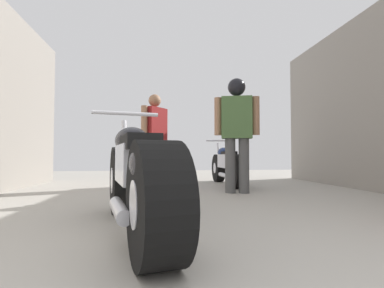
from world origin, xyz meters
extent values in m
plane|color=#A8A399|center=(0.00, 3.18, 0.00)|extent=(15.26, 15.26, 0.00)
cylinder|color=black|center=(-0.85, 2.67, 0.33)|extent=(0.37, 0.69, 0.66)
cylinder|color=silver|center=(-0.85, 2.67, 0.33)|extent=(0.29, 0.30, 0.25)
cylinder|color=black|center=(-0.54, 1.21, 0.33)|extent=(0.37, 0.69, 0.66)
cylinder|color=silver|center=(-0.54, 1.21, 0.33)|extent=(0.29, 0.30, 0.25)
cube|color=silver|center=(-0.69, 1.94, 0.51)|extent=(0.38, 0.70, 0.29)
ellipsoid|color=black|center=(-0.74, 2.16, 0.70)|extent=(0.37, 0.58, 0.23)
cube|color=black|center=(-0.66, 1.76, 0.67)|extent=(0.33, 0.53, 0.10)
ellipsoid|color=black|center=(-0.55, 1.26, 0.54)|extent=(0.36, 0.50, 0.25)
cylinder|color=silver|center=(-0.84, 2.63, 0.64)|extent=(0.11, 0.26, 0.60)
cylinder|color=silver|center=(-0.84, 2.59, 0.99)|extent=(0.63, 0.17, 0.04)
cylinder|color=silver|center=(-0.77, 1.61, 0.23)|extent=(0.21, 0.57, 0.09)
cylinder|color=black|center=(0.83, 5.97, 0.30)|extent=(0.18, 0.60, 0.60)
cylinder|color=silver|center=(0.83, 5.97, 0.30)|extent=(0.18, 0.23, 0.23)
cylinder|color=black|center=(0.86, 4.62, 0.30)|extent=(0.18, 0.60, 0.60)
cylinder|color=silver|center=(0.86, 4.62, 0.30)|extent=(0.18, 0.23, 0.23)
cube|color=silver|center=(0.84, 5.30, 0.47)|extent=(0.24, 0.60, 0.26)
ellipsoid|color=navy|center=(0.84, 5.50, 0.63)|extent=(0.25, 0.49, 0.20)
cube|color=black|center=(0.85, 5.13, 0.61)|extent=(0.22, 0.45, 0.09)
ellipsoid|color=navy|center=(0.86, 4.67, 0.48)|extent=(0.25, 0.42, 0.22)
cylinder|color=silver|center=(0.83, 5.93, 0.58)|extent=(0.05, 0.24, 0.54)
cylinder|color=silver|center=(0.83, 5.90, 0.89)|extent=(0.58, 0.05, 0.03)
cylinder|color=silver|center=(0.72, 5.01, 0.21)|extent=(0.10, 0.51, 0.08)
cylinder|color=#2D3851|center=(-0.63, 4.92, 0.41)|extent=(0.22, 0.22, 0.81)
cylinder|color=#2D3851|center=(-0.50, 5.08, 0.41)|extent=(0.22, 0.22, 0.81)
cube|color=maroon|center=(-0.56, 5.00, 1.13)|extent=(0.47, 0.50, 0.62)
cylinder|color=#9E7051|center=(-0.74, 4.79, 1.15)|extent=(0.16, 0.16, 0.57)
cylinder|color=#9E7051|center=(-0.38, 5.22, 1.15)|extent=(0.16, 0.16, 0.57)
sphere|color=#9E7051|center=(-0.56, 5.00, 1.57)|extent=(0.23, 0.23, 0.23)
cylinder|color=#4C4C4C|center=(0.60, 4.08, 0.42)|extent=(0.20, 0.20, 0.84)
cylinder|color=#4C4C4C|center=(0.80, 4.03, 0.42)|extent=(0.20, 0.20, 0.84)
cube|color=#476638|center=(0.70, 4.05, 1.16)|extent=(0.51, 0.36, 0.64)
cylinder|color=#9E7051|center=(0.42, 4.13, 1.18)|extent=(0.14, 0.14, 0.59)
cylinder|color=#9E7051|center=(0.98, 3.98, 1.18)|extent=(0.14, 0.14, 0.59)
sphere|color=black|center=(0.70, 4.05, 1.62)|extent=(0.23, 0.23, 0.23)
sphere|color=black|center=(0.70, 4.05, 1.63)|extent=(0.27, 0.27, 0.27)
camera|label=1|loc=(-0.54, -0.33, 0.58)|focal=27.39mm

